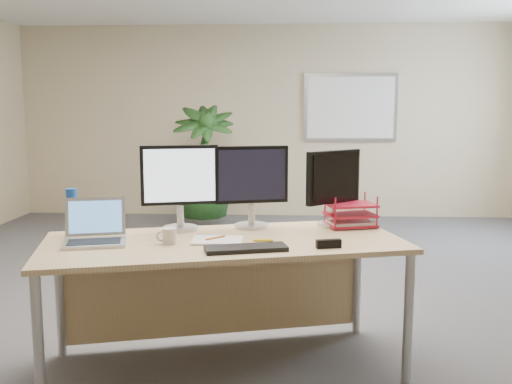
# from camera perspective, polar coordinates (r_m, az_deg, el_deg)

# --- Properties ---
(floor) EXTENTS (8.00, 8.00, 0.00)m
(floor) POSITION_cam_1_polar(r_m,az_deg,el_deg) (4.45, -1.24, -11.95)
(floor) COLOR #48494E
(floor) RESTS_ON ground
(back_wall) EXTENTS (7.00, 0.04, 2.70)m
(back_wall) POSITION_cam_1_polar(r_m,az_deg,el_deg) (8.16, 0.90, 7.03)
(back_wall) COLOR #C8B38E
(back_wall) RESTS_ON floor
(whiteboard) EXTENTS (1.30, 0.04, 0.95)m
(whiteboard) POSITION_cam_1_polar(r_m,az_deg,el_deg) (8.17, 9.43, 8.33)
(whiteboard) COLOR #A2A3A7
(whiteboard) RESTS_ON back_wall
(desk) EXTENTS (2.21, 1.36, 0.79)m
(desk) POSITION_cam_1_polar(r_m,az_deg,el_deg) (3.46, -3.46, -7.10)
(desk) COLOR tan
(desk) RESTS_ON floor
(floor_plant) EXTENTS (0.94, 0.94, 1.50)m
(floor_plant) POSITION_cam_1_polar(r_m,az_deg,el_deg) (7.38, -5.30, 2.18)
(floor_plant) COLOR #173714
(floor_plant) RESTS_ON floor
(monitor_left) EXTENTS (0.47, 0.22, 0.53)m
(monitor_left) POSITION_cam_1_polar(r_m,az_deg,el_deg) (3.56, -7.64, 1.02)
(monitor_left) COLOR #B8B9BD
(monitor_left) RESTS_ON desk
(monitor_right) EXTENTS (0.46, 0.21, 0.52)m
(monitor_right) POSITION_cam_1_polar(r_m,az_deg,el_deg) (3.60, -0.46, 1.10)
(monitor_right) COLOR #B8B9BD
(monitor_right) RESTS_ON desk
(monitor_dark) EXTENTS (0.36, 0.31, 0.49)m
(monitor_dark) POSITION_cam_1_polar(r_m,az_deg,el_deg) (3.69, 7.76, 0.92)
(monitor_dark) COLOR #B8B9BD
(monitor_dark) RESTS_ON desk
(laptop) EXTENTS (0.40, 0.37, 0.24)m
(laptop) POSITION_cam_1_polar(r_m,az_deg,el_deg) (3.37, -15.82, -3.84)
(laptop) COLOR #B4B4B8
(laptop) RESTS_ON desk
(keyboard) EXTENTS (0.46, 0.25, 0.02)m
(keyboard) POSITION_cam_1_polar(r_m,az_deg,el_deg) (3.07, -1.02, -5.65)
(keyboard) COLOR black
(keyboard) RESTS_ON desk
(coffee_mug) EXTENTS (0.12, 0.08, 0.09)m
(coffee_mug) POSITION_cam_1_polar(r_m,az_deg,el_deg) (3.25, -8.70, -4.35)
(coffee_mug) COLOR silver
(coffee_mug) RESTS_ON desk
(spiral_notebook) EXTENTS (0.29, 0.22, 0.01)m
(spiral_notebook) POSITION_cam_1_polar(r_m,az_deg,el_deg) (3.28, -3.87, -4.85)
(spiral_notebook) COLOR white
(spiral_notebook) RESTS_ON desk
(orange_pen) EXTENTS (0.10, 0.10, 0.01)m
(orange_pen) POSITION_cam_1_polar(r_m,az_deg,el_deg) (3.30, -4.09, -4.58)
(orange_pen) COLOR #CA6716
(orange_pen) RESTS_ON spiral_notebook
(yellow_highlighter) EXTENTS (0.11, 0.02, 0.02)m
(yellow_highlighter) POSITION_cam_1_polar(r_m,az_deg,el_deg) (3.27, 0.72, -4.83)
(yellow_highlighter) COLOR yellow
(yellow_highlighter) RESTS_ON desk
(water_bottle) EXTENTS (0.07, 0.07, 0.28)m
(water_bottle) POSITION_cam_1_polar(r_m,az_deg,el_deg) (3.59, -17.89, -2.00)
(water_bottle) COLOR silver
(water_bottle) RESTS_ON desk
(letter_tray) EXTENTS (0.35, 0.30, 0.14)m
(letter_tray) POSITION_cam_1_polar(r_m,az_deg,el_deg) (3.72, 9.41, -2.43)
(letter_tray) COLOR #AF152B
(letter_tray) RESTS_ON desk
(stapler) EXTENTS (0.14, 0.07, 0.05)m
(stapler) POSITION_cam_1_polar(r_m,az_deg,el_deg) (3.15, 7.27, -5.15)
(stapler) COLOR black
(stapler) RESTS_ON desk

